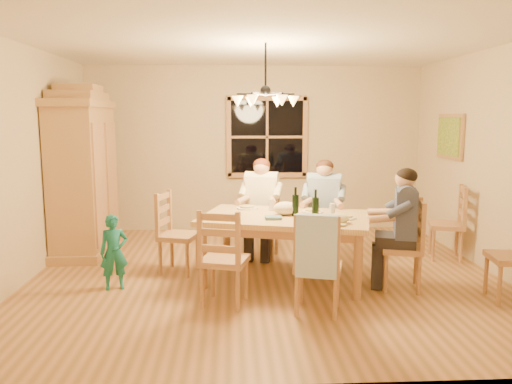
{
  "coord_description": "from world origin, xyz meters",
  "views": [
    {
      "loc": [
        -0.4,
        -5.76,
        1.87
      ],
      "look_at": [
        -0.1,
        0.1,
        0.99
      ],
      "focal_mm": 35.0,
      "sensor_mm": 36.0,
      "label": 1
    }
  ],
  "objects": [
    {
      "name": "cloth_bundle",
      "position": [
        0.22,
        -0.16,
        0.84
      ],
      "size": [
        0.28,
        0.22,
        0.15
      ],
      "primitive_type": "ellipsoid",
      "color": "beige",
      "rests_on": "dining_table"
    },
    {
      "name": "wall_right",
      "position": [
        2.75,
        0.0,
        1.35
      ],
      "size": [
        0.02,
        5.0,
        2.7
      ],
      "primitive_type": "cube",
      "color": "#C9B08E",
      "rests_on": "floor"
    },
    {
      "name": "dining_table",
      "position": [
        0.22,
        -0.2,
        0.66
      ],
      "size": [
        2.11,
        1.6,
        0.76
      ],
      "rotation": [
        0.0,
        0.0,
        -0.27
      ],
      "color": "tan",
      "rests_on": "floor"
    },
    {
      "name": "chair_far_left",
      "position": [
        0.0,
        0.77,
        0.3
      ],
      "size": [
        0.54,
        0.52,
        0.99
      ],
      "rotation": [
        0.0,
        0.0,
        2.87
      ],
      "color": "#AB744B",
      "rests_on": "floor"
    },
    {
      "name": "adult_plaid_man",
      "position": [
        0.8,
        0.55,
        0.84
      ],
      "size": [
        0.48,
        0.51,
        0.87
      ],
      "rotation": [
        0.0,
        0.0,
        2.87
      ],
      "color": "#345A8F",
      "rests_on": "floor"
    },
    {
      "name": "plate_woman",
      "position": [
        -0.2,
        0.24,
        0.77
      ],
      "size": [
        0.26,
        0.26,
        0.02
      ],
      "primitive_type": "cylinder",
      "color": "white",
      "rests_on": "dining_table"
    },
    {
      "name": "chair_end_right",
      "position": [
        1.47,
        -0.55,
        0.3
      ],
      "size": [
        0.52,
        0.54,
        0.99
      ],
      "rotation": [
        0.0,
        0.0,
        1.3
      ],
      "color": "#AB744B",
      "rests_on": "floor"
    },
    {
      "name": "ceiling",
      "position": [
        0.0,
        0.0,
        2.7
      ],
      "size": [
        5.5,
        5.0,
        0.02
      ],
      "primitive_type": "cube",
      "color": "white",
      "rests_on": "wall_back"
    },
    {
      "name": "chair_spare_back",
      "position": [
        2.45,
        0.57,
        0.3
      ],
      "size": [
        0.53,
        0.54,
        0.99
      ],
      "rotation": [
        0.0,
        0.0,
        1.29
      ],
      "color": "#AB744B",
      "rests_on": "floor"
    },
    {
      "name": "adult_woman",
      "position": [
        0.0,
        0.77,
        0.84
      ],
      "size": [
        0.48,
        0.51,
        0.87
      ],
      "rotation": [
        0.0,
        0.0,
        2.87
      ],
      "color": "#FAEDC1",
      "rests_on": "floor"
    },
    {
      "name": "wall_back",
      "position": [
        0.0,
        2.5,
        1.35
      ],
      "size": [
        5.5,
        0.02,
        2.7
      ],
      "primitive_type": "cube",
      "color": "#C9B08E",
      "rests_on": "floor"
    },
    {
      "name": "chair_end_left",
      "position": [
        -1.03,
        0.15,
        0.3
      ],
      "size": [
        0.52,
        0.54,
        0.99
      ],
      "rotation": [
        0.0,
        0.0,
        -1.84
      ],
      "color": "#AB744B",
      "rests_on": "floor"
    },
    {
      "name": "plate_plaid",
      "position": [
        0.56,
        -0.01,
        0.77
      ],
      "size": [
        0.26,
        0.26,
        0.02
      ],
      "primitive_type": "cylinder",
      "color": "white",
      "rests_on": "dining_table"
    },
    {
      "name": "armoire",
      "position": [
        -2.42,
        1.15,
        1.06
      ],
      "size": [
        0.66,
        1.4,
        2.3
      ],
      "color": "#A27746",
      "rests_on": "floor"
    },
    {
      "name": "painting",
      "position": [
        2.71,
        1.2,
        1.6
      ],
      "size": [
        0.06,
        0.78,
        0.64
      ],
      "color": "#A27746",
      "rests_on": "wall_right"
    },
    {
      "name": "chair_near_right",
      "position": [
        0.43,
        -1.18,
        0.3
      ],
      "size": [
        0.54,
        0.52,
        0.99
      ],
      "rotation": [
        0.0,
        0.0,
        -0.27
      ],
      "color": "#AB744B",
      "rests_on": "floor"
    },
    {
      "name": "wine_bottle_a",
      "position": [
        0.33,
        -0.23,
        0.93
      ],
      "size": [
        0.08,
        0.08,
        0.33
      ],
      "primitive_type": "cylinder",
      "color": "black",
      "rests_on": "dining_table"
    },
    {
      "name": "wine_glass_a",
      "position": [
        0.08,
        0.13,
        0.83
      ],
      "size": [
        0.06,
        0.06,
        0.14
      ],
      "primitive_type": "cylinder",
      "color": "silver",
      "rests_on": "dining_table"
    },
    {
      "name": "adult_slate_man",
      "position": [
        1.47,
        -0.55,
        0.84
      ],
      "size": [
        0.51,
        0.48,
        0.87
      ],
      "rotation": [
        0.0,
        0.0,
        1.3
      ],
      "color": "#3F4665",
      "rests_on": "floor"
    },
    {
      "name": "chair_far_right",
      "position": [
        0.8,
        0.55,
        0.3
      ],
      "size": [
        0.54,
        0.52,
        0.99
      ],
      "rotation": [
        0.0,
        0.0,
        2.87
      ],
      "color": "#AB744B",
      "rests_on": "floor"
    },
    {
      "name": "window",
      "position": [
        0.2,
        2.47,
        1.55
      ],
      "size": [
        1.3,
        0.06,
        1.3
      ],
      "color": "black",
      "rests_on": "wall_back"
    },
    {
      "name": "chandelier",
      "position": [
        -0.0,
        0.0,
        2.08
      ],
      "size": [
        0.77,
        0.68,
        0.71
      ],
      "color": "black",
      "rests_on": "ceiling"
    },
    {
      "name": "child",
      "position": [
        -1.68,
        -0.41,
        0.41
      ],
      "size": [
        0.35,
        0.28,
        0.83
      ],
      "primitive_type": "imported",
      "rotation": [
        0.0,
        0.0,
        0.29
      ],
      "color": "#19746F",
      "rests_on": "floor"
    },
    {
      "name": "chair_near_left",
      "position": [
        -0.47,
        -0.93,
        0.3
      ],
      "size": [
        0.54,
        0.52,
        0.99
      ],
      "rotation": [
        0.0,
        0.0,
        -0.27
      ],
      "color": "#AB744B",
      "rests_on": "floor"
    },
    {
      "name": "napkin",
      "position": [
        0.06,
        -0.39,
        0.78
      ],
      "size": [
        0.21,
        0.18,
        0.03
      ],
      "primitive_type": "cube",
      "rotation": [
        0.0,
        0.0,
        -0.27
      ],
      "color": "slate",
      "rests_on": "dining_table"
    },
    {
      "name": "floor",
      "position": [
        0.0,
        0.0,
        0.0
      ],
      "size": [
        5.5,
        5.5,
        0.0
      ],
      "primitive_type": "plane",
      "color": "olive",
      "rests_on": "ground"
    },
    {
      "name": "wine_glass_b",
      "position": [
        0.75,
        -0.22,
        0.83
      ],
      "size": [
        0.06,
        0.06,
        0.14
      ],
      "primitive_type": "cylinder",
      "color": "silver",
      "rests_on": "dining_table"
    },
    {
      "name": "chair_spare_front",
      "position": [
        2.45,
        -0.98,
        0.3
      ],
      "size": [
        0.48,
        0.49,
        0.99
      ],
      "rotation": [
        0.0,
        0.0,
        1.44
      ],
      "color": "#AB744B",
      "rests_on": "floor"
    },
    {
      "name": "wall_left",
      "position": [
        -2.75,
        0.0,
        1.35
      ],
      "size": [
        0.02,
        5.0,
        2.7
      ],
      "primitive_type": "cube",
      "color": "#C9B08E",
      "rests_on": "floor"
    },
    {
      "name": "wine_bottle_b",
      "position": [
        0.52,
        -0.42,
        0.93
      ],
      "size": [
        0.08,
        0.08,
        0.33
      ],
      "primitive_type": "cylinder",
      "color": "black",
      "rests_on": "dining_table"
    },
    {
      "name": "plate_slate",
      "position": [
        0.85,
        -0.4,
        0.77
      ],
      "size": [
        0.26,
        0.26,
        0.02
      ],
      "primitive_type": "cylinder",
      "color": "white",
      "rests_on": "dining_table"
    },
    {
      "name": "cap",
      "position": [
        0.74,
        -0.65,
        0.82
      ],
      "size": [
        0.2,
        0.2,
        0.11
      ],
      "primitive_type": "ellipsoid",
      "color": "#C8C385",
      "rests_on": "dining_table"
    },
    {
      "name": "towel",
      "position": [
        0.38,
        -1.36,
        0.7
      ],
      "size": [
        0.39,
        0.2,
        0.58
      ],
      "primitive_type": "cube",
      "rotation": [
        0.0,
        0.0,
        -0.27
      ],
      "color": "#A1B9D9",
      "rests_on": "chair_near_right"
    }
  ]
}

